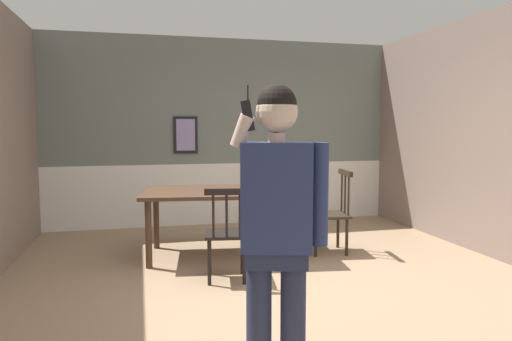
{
  "coord_description": "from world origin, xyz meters",
  "views": [
    {
      "loc": [
        -1.24,
        -4.04,
        1.49
      ],
      "look_at": [
        -0.43,
        -0.8,
        1.18
      ],
      "focal_mm": 32.76,
      "sensor_mm": 36.0,
      "label": 1
    }
  ],
  "objects_px": {
    "dining_table": "(222,197)",
    "person_figure": "(278,221)",
    "chair_near_window": "(331,213)",
    "chair_by_doorway": "(226,234)"
  },
  "relations": [
    {
      "from": "dining_table",
      "to": "chair_near_window",
      "type": "xyz_separation_m",
      "value": [
        1.27,
        -0.17,
        -0.21
      ]
    },
    {
      "from": "chair_by_doorway",
      "to": "person_figure",
      "type": "height_order",
      "value": "person_figure"
    },
    {
      "from": "chair_near_window",
      "to": "chair_by_doorway",
      "type": "distance_m",
      "value": 1.57
    },
    {
      "from": "person_figure",
      "to": "chair_by_doorway",
      "type": "bearing_deg",
      "value": -76.3
    },
    {
      "from": "chair_near_window",
      "to": "chair_by_doorway",
      "type": "bearing_deg",
      "value": 125.3
    },
    {
      "from": "dining_table",
      "to": "person_figure",
      "type": "height_order",
      "value": "person_figure"
    },
    {
      "from": "chair_near_window",
      "to": "chair_by_doorway",
      "type": "height_order",
      "value": "chair_near_window"
    },
    {
      "from": "dining_table",
      "to": "chair_near_window",
      "type": "relative_size",
      "value": 1.95
    },
    {
      "from": "chair_by_doorway",
      "to": "person_figure",
      "type": "xyz_separation_m",
      "value": [
        -0.08,
        -1.98,
        0.52
      ]
    },
    {
      "from": "chair_near_window",
      "to": "person_figure",
      "type": "height_order",
      "value": "person_figure"
    }
  ]
}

